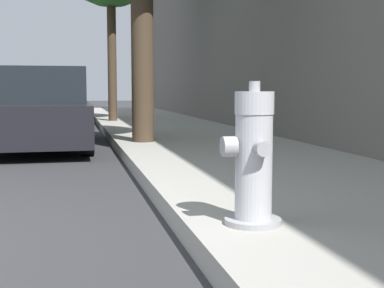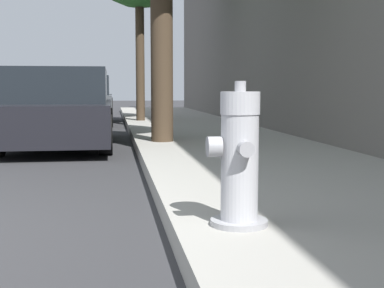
% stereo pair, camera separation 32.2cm
% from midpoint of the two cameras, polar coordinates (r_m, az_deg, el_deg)
% --- Properties ---
extents(sidewalk_slab, '(2.78, 40.00, 0.16)m').
position_cam_midpoint_polar(sidewalk_slab, '(3.87, 17.13, -7.75)').
color(sidewalk_slab, '#99968E').
rests_on(sidewalk_slab, ground_plane).
extents(fire_hydrant, '(0.37, 0.36, 0.86)m').
position_cam_midpoint_polar(fire_hydrant, '(3.21, 3.68, -1.74)').
color(fire_hydrant, '#97979C').
rests_on(fire_hydrant, sidewalk_slab).
extents(parked_car_near, '(1.75, 4.20, 1.30)m').
position_cam_midpoint_polar(parked_car_near, '(9.21, -17.27, 3.48)').
color(parked_car_near, black).
rests_on(parked_car_near, ground_plane).
extents(parked_car_mid, '(1.82, 4.14, 1.31)m').
position_cam_midpoint_polar(parked_car_mid, '(14.90, -15.64, 4.45)').
color(parked_car_mid, '#4C5156').
rests_on(parked_car_mid, ground_plane).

